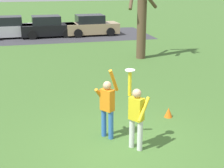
{
  "coord_description": "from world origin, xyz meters",
  "views": [
    {
      "loc": [
        -2.14,
        -7.51,
        4.24
      ],
      "look_at": [
        -0.07,
        1.09,
        1.35
      ],
      "focal_mm": 51.63,
      "sensor_mm": 36.0,
      "label": 1
    }
  ],
  "objects": [
    {
      "name": "parked_car_silver",
      "position": [
        -3.95,
        17.96,
        0.73
      ],
      "size": [
        4.18,
        2.19,
        1.59
      ],
      "rotation": [
        0.0,
        0.0,
        0.05
      ],
      "color": "#BCBCC1",
      "rests_on": "ground_plane"
    },
    {
      "name": "parking_strip",
      "position": [
        -0.79,
        17.92,
        0.0
      ],
      "size": [
        15.14,
        6.4,
        0.01
      ],
      "primitive_type": "cube",
      "color": "#38383D",
      "rests_on": "ground_plane"
    },
    {
      "name": "parked_car_tan",
      "position": [
        2.26,
        17.66,
        0.73
      ],
      "size": [
        4.18,
        2.19,
        1.59
      ],
      "rotation": [
        0.0,
        0.0,
        0.05
      ],
      "color": "tan",
      "rests_on": "ground_plane"
    },
    {
      "name": "person_catcher",
      "position": [
        0.22,
        -0.35,
        0.98
      ],
      "size": [
        0.54,
        0.58,
        2.08
      ],
      "rotation": [
        0.0,
        0.0,
        2.2
      ],
      "color": "silver",
      "rests_on": "ground_plane"
    },
    {
      "name": "bare_tree_tall",
      "position": [
        3.59,
        9.29,
        3.18
      ],
      "size": [
        1.77,
        1.78,
        6.57
      ],
      "color": "brown",
      "rests_on": "ground_plane"
    },
    {
      "name": "field_cone_orange",
      "position": [
        1.86,
        1.33,
        0.16
      ],
      "size": [
        0.26,
        0.26,
        0.32
      ],
      "primitive_type": "cone",
      "color": "orange",
      "rests_on": "ground_plane"
    },
    {
      "name": "ground_plane",
      "position": [
        0.0,
        0.0,
        0.0
      ],
      "size": [
        120.0,
        120.0,
        0.0
      ],
      "primitive_type": "plane",
      "color": "#426B2D"
    },
    {
      "name": "person_defender",
      "position": [
        -0.36,
        0.44,
        0.98
      ],
      "size": [
        0.63,
        0.66,
        2.04
      ],
      "rotation": [
        0.0,
        0.0,
        5.35
      ],
      "color": "#3366B7",
      "rests_on": "ground_plane"
    },
    {
      "name": "frisbee_disc",
      "position": [
        0.09,
        -0.17,
        2.09
      ],
      "size": [
        0.25,
        0.25,
        0.02
      ],
      "primitive_type": "cylinder",
      "color": "white",
      "rests_on": "person_catcher"
    },
    {
      "name": "parked_car_black",
      "position": [
        -1.11,
        17.7,
        0.73
      ],
      "size": [
        4.18,
        2.19,
        1.59
      ],
      "rotation": [
        0.0,
        0.0,
        0.05
      ],
      "color": "black",
      "rests_on": "ground_plane"
    }
  ]
}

